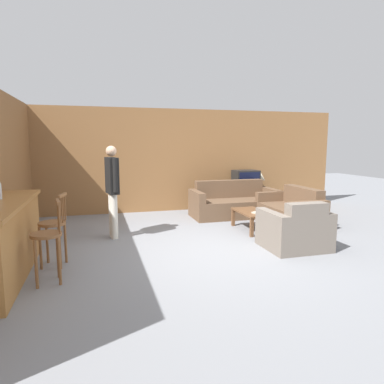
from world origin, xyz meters
TOP-DOWN VIEW (x-y plane):
  - ground_plane at (0.00, 0.00)m, footprint 24.00×24.00m
  - wall_back at (0.00, 3.50)m, footprint 9.40×0.08m
  - wall_left at (-3.27, 1.25)m, footprint 0.08×8.50m
  - bar_counter at (-2.93, -0.39)m, footprint 0.55×2.35m
  - bar_chair_near at (-2.39, -0.71)m, footprint 0.43×0.43m
  - bar_chair_mid at (-2.39, -0.09)m, footprint 0.44×0.44m
  - couch_far at (1.36, 2.39)m, footprint 2.03×0.93m
  - armchair_near at (1.34, -0.30)m, footprint 0.98×0.88m
  - loveseat_right at (2.19, 1.20)m, footprint 0.85×1.53m
  - coffee_table at (1.19, 1.01)m, footprint 0.51×0.98m
  - tv_unit at (2.03, 3.18)m, footprint 1.15×0.48m
  - tv at (2.03, 3.18)m, footprint 0.64×0.49m
  - book_on_table at (1.20, 0.80)m, footprint 0.23×0.20m
  - table_lamp at (2.47, 3.18)m, footprint 0.22×0.22m
  - person_by_window at (-1.51, 1.19)m, footprint 0.24×0.52m

SIDE VIEW (x-z plane):
  - ground_plane at x=0.00m, z-range 0.00..0.00m
  - tv_unit at x=2.03m, z-range 0.00..0.52m
  - loveseat_right at x=2.19m, z-range -0.11..0.69m
  - couch_far at x=1.36m, z-range -0.12..0.71m
  - armchair_near at x=1.34m, z-range -0.11..0.71m
  - coffee_table at x=1.19m, z-range 0.13..0.52m
  - book_on_table at x=1.20m, z-range 0.39..0.42m
  - bar_counter at x=-2.93m, z-range 0.00..1.00m
  - bar_chair_near at x=-2.39m, z-range 0.03..1.06m
  - bar_chair_mid at x=-2.39m, z-range 0.03..1.06m
  - tv at x=2.03m, z-range 0.52..1.03m
  - table_lamp at x=2.47m, z-range 0.62..1.04m
  - person_by_window at x=-1.51m, z-range 0.12..1.81m
  - wall_back at x=0.00m, z-range 0.00..2.60m
  - wall_left at x=-3.27m, z-range 0.00..2.60m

